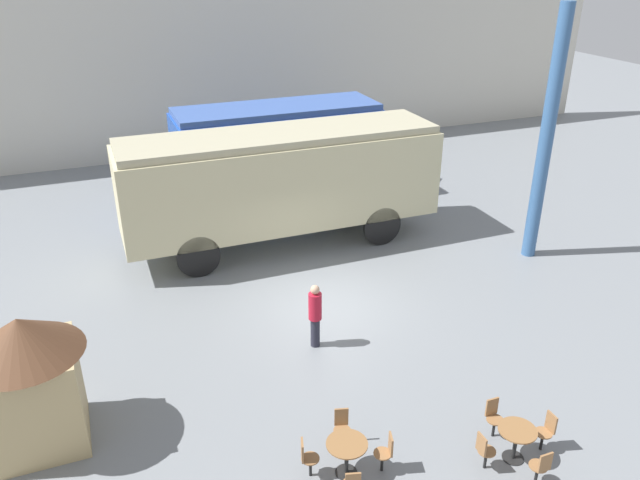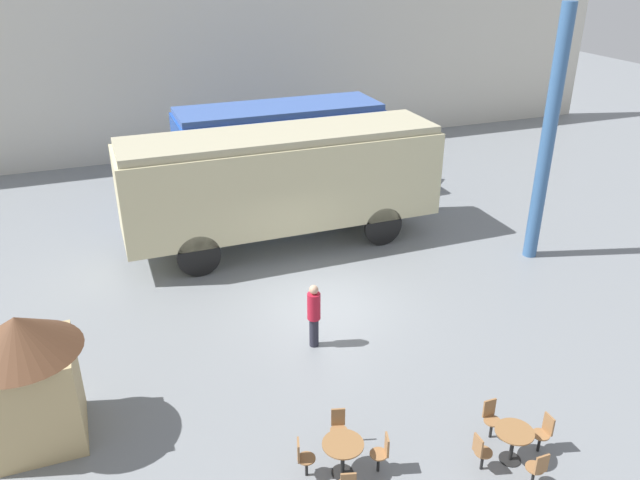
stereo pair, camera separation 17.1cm
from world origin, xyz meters
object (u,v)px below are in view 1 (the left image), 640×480
passenger_coach_vintage (281,178)px  cafe_chair_0 (547,429)px  cafe_table_near (516,437)px  visitor_person (315,313)px  cafe_table_mid (347,450)px  ticket_kiosk (30,375)px  streamlined_locomotive (296,142)px

passenger_coach_vintage → cafe_chair_0: 11.58m
passenger_coach_vintage → cafe_table_near: (1.22, -11.25, -1.84)m
cafe_chair_0 → visitor_person: bearing=-59.1°
visitor_person → cafe_table_near: bearing=-65.6°
passenger_coach_vintage → cafe_table_mid: 10.74m
cafe_table_near → passenger_coach_vintage: bearing=96.2°
cafe_table_near → ticket_kiosk: ticket_kiosk is taller
cafe_table_near → ticket_kiosk: 9.80m
passenger_coach_vintage → ticket_kiosk: passenger_coach_vintage is taller
cafe_table_near → ticket_kiosk: bearing=155.6°
cafe_table_near → visitor_person: (-2.34, 5.15, 0.41)m
cafe_table_near → streamlined_locomotive: bearing=87.1°
passenger_coach_vintage → ticket_kiosk: (-7.65, -7.23, -0.74)m
passenger_coach_vintage → cafe_table_mid: size_ratio=12.90×
streamlined_locomotive → visitor_person: (-3.11, -10.30, -1.28)m
streamlined_locomotive → visitor_person: bearing=-106.8°
passenger_coach_vintage → cafe_table_near: size_ratio=13.64×
passenger_coach_vintage → cafe_table_mid: (-2.10, -10.37, -1.82)m
streamlined_locomotive → cafe_table_mid: size_ratio=12.04×
streamlined_locomotive → ticket_kiosk: size_ratio=3.28×
cafe_table_mid → cafe_chair_0: bearing=-12.1°
streamlined_locomotive → visitor_person: size_ratio=5.53×
cafe_chair_0 → visitor_person: (-3.10, 5.15, 0.46)m
cafe_chair_0 → streamlined_locomotive: bearing=-90.2°
streamlined_locomotive → passenger_coach_vintage: bearing=-115.4°
cafe_table_mid → ticket_kiosk: (-5.56, 3.15, 1.08)m
cafe_table_near → ticket_kiosk: (-8.87, 4.02, 1.10)m
streamlined_locomotive → cafe_table_near: 15.55m
cafe_chair_0 → ticket_kiosk: ticket_kiosk is taller
cafe_table_near → cafe_table_mid: 3.43m
streamlined_locomotive → cafe_chair_0: streamlined_locomotive is taller
passenger_coach_vintage → ticket_kiosk: bearing=-136.6°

